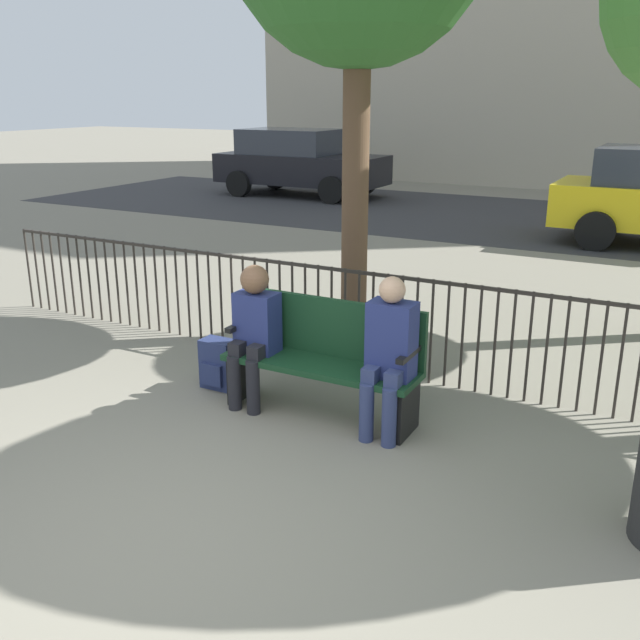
# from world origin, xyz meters

# --- Properties ---
(ground_plane) EXTENTS (80.00, 80.00, 0.00)m
(ground_plane) POSITION_xyz_m (0.00, 0.00, 0.00)
(ground_plane) COLOR gray
(park_bench) EXTENTS (1.59, 0.45, 0.92)m
(park_bench) POSITION_xyz_m (0.00, 1.94, 0.49)
(park_bench) COLOR #14381E
(park_bench) RESTS_ON ground
(seated_person_0) EXTENTS (0.34, 0.39, 1.17)m
(seated_person_0) POSITION_xyz_m (-0.58, 1.82, 0.67)
(seated_person_0) COLOR black
(seated_person_0) RESTS_ON ground
(seated_person_1) EXTENTS (0.34, 0.39, 1.22)m
(seated_person_1) POSITION_xyz_m (0.60, 1.82, 0.68)
(seated_person_1) COLOR navy
(seated_person_1) RESTS_ON ground
(backpack) EXTENTS (0.30, 0.23, 0.44)m
(backpack) POSITION_xyz_m (-1.05, 1.95, 0.21)
(backpack) COLOR navy
(backpack) RESTS_ON ground
(fence_railing) EXTENTS (9.01, 0.03, 0.95)m
(fence_railing) POSITION_xyz_m (-0.02, 2.91, 0.56)
(fence_railing) COLOR #2D2823
(fence_railing) RESTS_ON ground
(street_surface) EXTENTS (24.00, 6.00, 0.01)m
(street_surface) POSITION_xyz_m (0.00, 12.00, 0.00)
(street_surface) COLOR #333335
(street_surface) RESTS_ON ground
(parked_car_0) EXTENTS (4.20, 1.94, 1.62)m
(parked_car_0) POSITION_xyz_m (-6.55, 12.95, 0.84)
(parked_car_0) COLOR black
(parked_car_0) RESTS_ON ground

